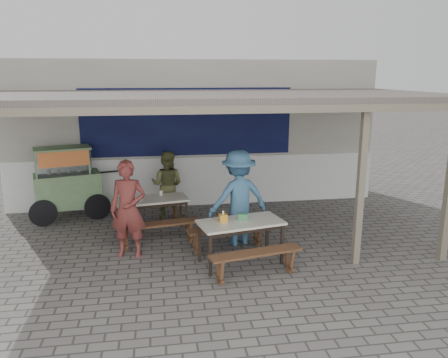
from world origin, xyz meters
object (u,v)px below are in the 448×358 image
(patron_wall_side, at_px, (167,185))
(condiment_bowl, at_px, (138,199))
(bench_left_wall, at_px, (147,209))
(table_left, at_px, (152,202))
(patron_right_table, at_px, (238,198))
(table_right, at_px, (241,226))
(patron_street_side, at_px, (128,209))
(bench_left_street, at_px, (158,229))
(tissue_box, at_px, (223,218))
(vendor_cart, at_px, (66,180))
(bench_right_wall, at_px, (228,232))
(condiment_jar, at_px, (161,193))
(bench_right_street, at_px, (256,258))
(donation_box, at_px, (243,217))

(patron_wall_side, xyz_separation_m, condiment_bowl, (-0.59, -1.10, 0.01))
(bench_left_wall, bearing_deg, table_left, -90.00)
(patron_right_table, bearing_deg, table_right, 68.76)
(bench_left_wall, xyz_separation_m, patron_street_side, (-0.28, -1.65, 0.53))
(bench_left_street, relative_size, tissue_box, 11.88)
(patron_street_side, bearing_deg, bench_left_wall, 91.77)
(vendor_cart, bearing_deg, patron_street_side, -73.53)
(bench_right_wall, height_order, patron_right_table, patron_right_table)
(bench_right_wall, distance_m, condiment_jar, 1.80)
(table_left, relative_size, bench_right_street, 0.98)
(bench_left_street, relative_size, bench_right_wall, 1.00)
(vendor_cart, distance_m, patron_wall_side, 2.23)
(bench_left_street, bearing_deg, patron_street_side, -152.91)
(condiment_jar, bearing_deg, bench_left_street, -94.93)
(bench_right_street, xyz_separation_m, condiment_bowl, (-1.87, 2.17, 0.43))
(bench_left_wall, bearing_deg, patron_wall_side, 31.73)
(table_left, relative_size, tissue_box, 11.61)
(patron_right_table, bearing_deg, vendor_cart, -44.12)
(patron_right_table, distance_m, condiment_bowl, 1.99)
(bench_left_wall, xyz_separation_m, table_right, (1.60, -2.26, 0.33))
(condiment_bowl, bearing_deg, tissue_box, -46.42)
(vendor_cart, height_order, patron_right_table, patron_right_table)
(bench_left_wall, xyz_separation_m, donation_box, (1.65, -2.19, 0.46))
(bench_right_wall, relative_size, condiment_jar, 18.18)
(vendor_cart, bearing_deg, condiment_jar, -43.42)
(table_right, bearing_deg, patron_street_side, 150.41)
(table_right, distance_m, vendor_cart, 4.50)
(donation_box, xyz_separation_m, condiment_jar, (-1.35, 1.81, -0.01))
(table_right, height_order, vendor_cart, vendor_cart)
(bench_left_street, bearing_deg, bench_right_wall, -26.78)
(patron_street_side, distance_m, patron_wall_side, 2.18)
(patron_street_side, xyz_separation_m, condiment_jar, (0.58, 1.28, -0.07))
(vendor_cart, relative_size, donation_box, 11.96)
(bench_right_street, bearing_deg, table_left, 114.20)
(bench_left_street, relative_size, patron_wall_side, 1.01)
(bench_right_wall, xyz_separation_m, patron_right_table, (0.25, 0.29, 0.56))
(bench_right_street, bearing_deg, bench_left_wall, 109.35)
(bench_right_street, bearing_deg, bench_left_street, 121.62)
(bench_left_wall, distance_m, bench_right_street, 3.35)
(bench_right_street, height_order, tissue_box, tissue_box)
(donation_box, bearing_deg, vendor_cart, 139.59)
(patron_wall_side, distance_m, patron_right_table, 2.18)
(table_right, xyz_separation_m, patron_street_side, (-1.88, 0.61, 0.19))
(bench_left_street, relative_size, bench_right_street, 1.00)
(patron_wall_side, bearing_deg, patron_street_side, 90.13)
(vendor_cart, xyz_separation_m, donation_box, (3.41, -2.91, -0.07))
(condiment_jar, bearing_deg, patron_street_side, -114.48)
(condiment_bowl, bearing_deg, bench_left_street, -57.24)
(table_right, distance_m, patron_street_side, 1.99)
(condiment_bowl, bearing_deg, bench_left_wall, 78.52)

